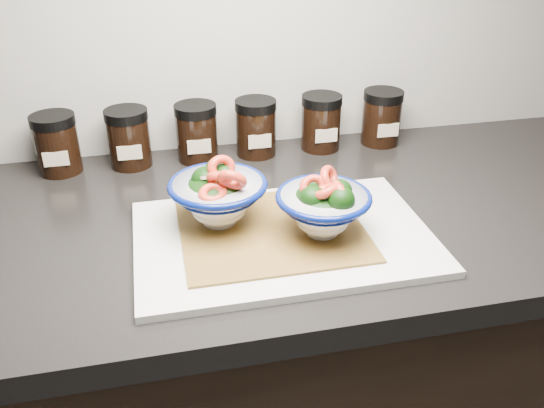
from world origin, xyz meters
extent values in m
cube|color=black|center=(0.00, 1.45, 0.43)|extent=(3.43, 0.58, 0.86)
cube|color=black|center=(0.00, 1.45, 0.88)|extent=(3.50, 0.60, 0.04)
cube|color=beige|center=(-0.03, 1.36, 0.91)|extent=(0.45, 0.30, 0.01)
cube|color=olive|center=(-0.04, 1.37, 0.91)|extent=(0.28, 0.24, 0.00)
cylinder|color=white|center=(-0.12, 1.41, 0.92)|extent=(0.05, 0.05, 0.01)
ellipsoid|color=white|center=(-0.12, 1.41, 0.94)|extent=(0.08, 0.08, 0.04)
torus|color=#051256|center=(-0.12, 1.41, 0.98)|extent=(0.15, 0.15, 0.01)
torus|color=#051256|center=(-0.12, 1.41, 0.97)|extent=(0.13, 0.13, 0.00)
ellipsoid|color=black|center=(-0.12, 1.41, 0.97)|extent=(0.11, 0.11, 0.05)
ellipsoid|color=black|center=(-0.14, 1.43, 0.98)|extent=(0.05, 0.05, 0.04)
cylinder|color=#477233|center=(-0.14, 1.43, 0.97)|extent=(0.02, 0.02, 0.03)
ellipsoid|color=black|center=(-0.11, 1.45, 0.98)|extent=(0.05, 0.05, 0.05)
cylinder|color=#477233|center=(-0.11, 1.45, 0.97)|extent=(0.01, 0.01, 0.03)
ellipsoid|color=black|center=(-0.11, 1.43, 0.99)|extent=(0.04, 0.04, 0.04)
cylinder|color=#477233|center=(-0.11, 1.43, 0.98)|extent=(0.02, 0.02, 0.03)
torus|color=#EA462C|center=(-0.11, 1.41, 0.99)|extent=(0.04, 0.06, 0.06)
torus|color=#EA462C|center=(-0.12, 1.39, 1.00)|extent=(0.05, 0.05, 0.05)
torus|color=#EA462C|center=(-0.10, 1.37, 1.01)|extent=(0.06, 0.04, 0.06)
torus|color=#EA462C|center=(-0.13, 1.37, 0.99)|extent=(0.06, 0.06, 0.03)
torus|color=#EA462C|center=(-0.11, 1.42, 1.00)|extent=(0.05, 0.04, 0.05)
cylinder|color=#CCBC8E|center=(-0.14, 1.41, 0.99)|extent=(0.02, 0.02, 0.01)
cylinder|color=white|center=(0.03, 1.35, 0.92)|extent=(0.05, 0.05, 0.01)
ellipsoid|color=white|center=(0.03, 1.35, 0.94)|extent=(0.08, 0.08, 0.04)
torus|color=#051256|center=(0.03, 1.35, 0.98)|extent=(0.14, 0.14, 0.01)
torus|color=#051256|center=(0.03, 1.35, 0.96)|extent=(0.12, 0.12, 0.00)
ellipsoid|color=black|center=(0.03, 1.35, 0.97)|extent=(0.11, 0.11, 0.05)
ellipsoid|color=black|center=(0.01, 1.34, 0.98)|extent=(0.04, 0.04, 0.03)
cylinder|color=#477233|center=(0.01, 1.34, 0.97)|extent=(0.01, 0.01, 0.03)
ellipsoid|color=black|center=(0.04, 1.32, 0.98)|extent=(0.04, 0.04, 0.04)
cylinder|color=#477233|center=(0.04, 1.32, 0.97)|extent=(0.02, 0.02, 0.03)
ellipsoid|color=black|center=(0.05, 1.35, 0.98)|extent=(0.04, 0.04, 0.03)
cylinder|color=#477233|center=(0.05, 1.35, 0.97)|extent=(0.02, 0.01, 0.03)
torus|color=#EA462C|center=(0.04, 1.36, 1.00)|extent=(0.05, 0.04, 0.05)
torus|color=#EA462C|center=(0.05, 1.33, 0.99)|extent=(0.04, 0.05, 0.05)
torus|color=#EA462C|center=(0.01, 1.35, 0.99)|extent=(0.05, 0.04, 0.05)
torus|color=#EA462C|center=(0.02, 1.33, 0.99)|extent=(0.05, 0.05, 0.04)
cylinder|color=#CCBC8E|center=(0.02, 1.34, 0.99)|extent=(0.02, 0.02, 0.01)
cylinder|color=#CCBC8E|center=(0.03, 1.33, 0.99)|extent=(0.02, 0.02, 0.01)
cylinder|color=black|center=(-0.39, 1.69, 0.95)|extent=(0.08, 0.08, 0.09)
cylinder|color=black|center=(-0.39, 1.69, 1.00)|extent=(0.08, 0.08, 0.02)
cube|color=#C6B793|center=(-0.39, 1.65, 0.94)|extent=(0.05, 0.00, 0.03)
cylinder|color=black|center=(-0.25, 1.69, 0.95)|extent=(0.08, 0.08, 0.09)
cylinder|color=black|center=(-0.25, 1.69, 1.00)|extent=(0.08, 0.08, 0.02)
cube|color=#C6B793|center=(-0.25, 1.65, 0.94)|extent=(0.05, 0.00, 0.03)
cylinder|color=black|center=(-0.12, 1.69, 0.95)|extent=(0.08, 0.08, 0.09)
cylinder|color=black|center=(-0.12, 1.69, 1.00)|extent=(0.08, 0.08, 0.02)
cube|color=#C6B793|center=(-0.12, 1.65, 0.94)|extent=(0.05, 0.00, 0.03)
cylinder|color=black|center=(-0.01, 1.69, 0.95)|extent=(0.08, 0.08, 0.09)
cylinder|color=black|center=(-0.01, 1.69, 1.00)|extent=(0.08, 0.08, 0.02)
cube|color=#C6B793|center=(-0.01, 1.65, 0.94)|extent=(0.04, 0.00, 0.03)
cylinder|color=black|center=(0.13, 1.69, 0.95)|extent=(0.08, 0.08, 0.09)
cylinder|color=black|center=(0.13, 1.69, 1.00)|extent=(0.08, 0.08, 0.02)
cube|color=#C6B793|center=(0.13, 1.65, 0.94)|extent=(0.04, 0.00, 0.03)
cylinder|color=black|center=(0.26, 1.69, 0.95)|extent=(0.08, 0.08, 0.09)
cylinder|color=black|center=(0.26, 1.69, 1.00)|extent=(0.08, 0.08, 0.02)
cube|color=#C6B793|center=(0.26, 1.65, 0.94)|extent=(0.05, 0.00, 0.03)
camera|label=1|loc=(-0.21, 0.63, 1.38)|focal=38.00mm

